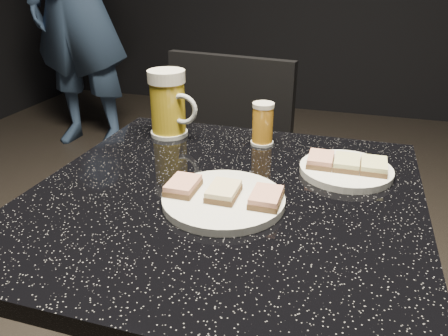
{
  "coord_description": "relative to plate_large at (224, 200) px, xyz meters",
  "views": [
    {
      "loc": [
        0.21,
        -0.67,
        1.13
      ],
      "look_at": [
        0.0,
        0.0,
        0.8
      ],
      "focal_mm": 35.0,
      "sensor_mm": 36.0,
      "label": 1
    }
  ],
  "objects": [
    {
      "name": "plate_small",
      "position": [
        0.2,
        0.19,
        0.0
      ],
      "size": [
        0.18,
        0.18,
        0.01
      ],
      "primitive_type": "cylinder",
      "color": "white",
      "rests_on": "table"
    },
    {
      "name": "canapes_on_plate_large",
      "position": [
        0.0,
        0.0,
        0.02
      ],
      "size": [
        0.2,
        0.07,
        0.02
      ],
      "color": "#4C3521",
      "rests_on": "plate_large"
    },
    {
      "name": "beer_mug",
      "position": [
        -0.22,
        0.28,
        0.07
      ],
      "size": [
        0.13,
        0.09,
        0.16
      ],
      "color": "silver",
      "rests_on": "table"
    },
    {
      "name": "canapes_on_plate_small",
      "position": [
        0.2,
        0.19,
        0.02
      ],
      "size": [
        0.15,
        0.07,
        0.02
      ],
      "color": "#4C3521",
      "rests_on": "plate_small"
    },
    {
      "name": "table",
      "position": [
        -0.01,
        0.04,
        -0.25
      ],
      "size": [
        0.7,
        0.7,
        0.75
      ],
      "color": "black",
      "rests_on": "floor"
    },
    {
      "name": "beer_tumbler",
      "position": [
        0.0,
        0.29,
        0.04
      ],
      "size": [
        0.05,
        0.05,
        0.1
      ],
      "color": "silver",
      "rests_on": "table"
    },
    {
      "name": "plate_large",
      "position": [
        0.0,
        0.0,
        0.0
      ],
      "size": [
        0.21,
        0.21,
        0.01
      ],
      "primitive_type": "cylinder",
      "color": "white",
      "rests_on": "table"
    },
    {
      "name": "chair",
      "position": [
        -0.2,
        0.53,
        -0.26
      ],
      "size": [
        0.48,
        0.48,
        0.88
      ],
      "color": "black",
      "rests_on": "floor"
    }
  ]
}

